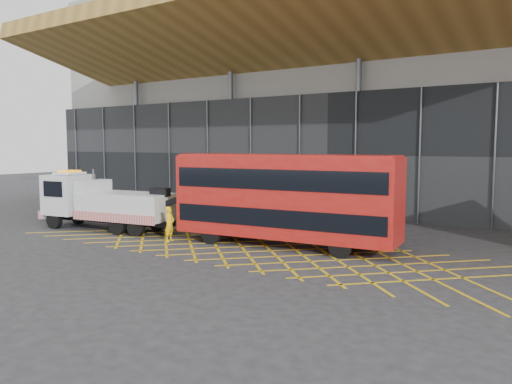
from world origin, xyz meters
The scene contains 6 objects.
ground_plane centered at (0.00, 0.00, 0.00)m, with size 120.00×120.00×0.00m, color #29292B.
road_markings centered at (4.00, 0.00, 0.01)m, with size 24.76×7.16×0.01m.
construction_building centered at (1.92, 18.40, 8.98)m, with size 55.00×23.97×18.00m.
recovery_truck centered at (-5.81, -0.49, 1.51)m, with size 9.45×3.40×3.27m.
bus_towed centered at (4.78, 1.17, 2.35)m, with size 10.62×3.59×4.24m.
worker centered at (-0.46, -0.87, 0.85)m, with size 0.62×0.41×1.70m, color yellow.
Camera 1 is at (16.38, -18.34, 4.70)m, focal length 35.00 mm.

